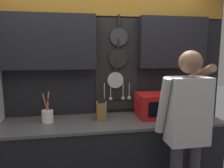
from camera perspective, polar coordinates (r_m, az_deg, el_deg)
name	(u,v)px	position (r m, az deg, el deg)	size (l,w,h in m)	color
base_cabinet_counter	(112,158)	(2.72, 0.13, -18.80)	(2.50, 0.66, 0.92)	black
back_wall_unit	(108,67)	(2.71, -1.14, 4.45)	(3.07, 0.20, 2.52)	black
microwave	(159,105)	(2.71, 12.18, -5.39)	(0.52, 0.38, 0.28)	red
knife_block	(101,111)	(2.55, -2.81, -6.97)	(0.12, 0.15, 0.28)	brown
utensil_crock	(48,115)	(2.56, -16.48, -7.85)	(0.13, 0.13, 0.35)	white
person	(186,124)	(2.21, 18.88, -9.88)	(0.54, 0.65, 1.72)	#383842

